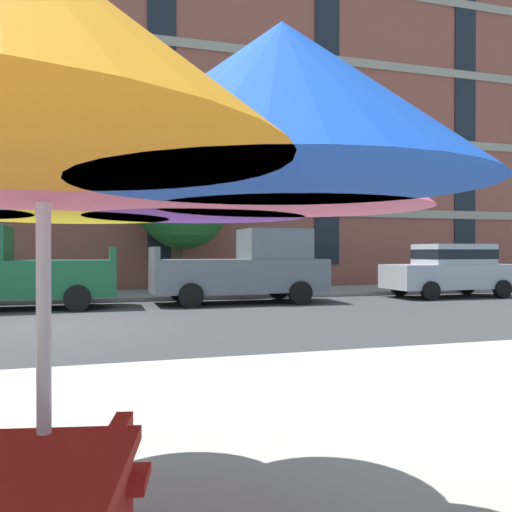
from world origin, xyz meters
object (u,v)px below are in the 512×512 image
Objects in this scene: pickup_green_midblock at (5,271)px; pickup_gray at (246,268)px; sedan_silver at (451,269)px; street_tree_middle at (183,200)px; patio_umbrella at (43,138)px.

pickup_green_midblock is 1.00× the size of pickup_gray.
street_tree_middle is (-8.47, 3.66, 2.41)m from sedan_silver.
patio_umbrella is (-11.55, -12.70, 1.04)m from sedan_silver.
pickup_gray is 13.48m from patio_umbrella.
pickup_green_midblock is at bearing 180.00° from pickup_gray.
pickup_green_midblock is 6.55m from pickup_gray.
patio_umbrella is (2.14, -12.70, 0.97)m from pickup_green_midblock.
pickup_green_midblock is 13.69m from sedan_silver.
street_tree_middle reaches higher than pickup_gray.
street_tree_middle is at bearing 156.63° from sedan_silver.
pickup_gray is at bearing 0.00° from pickup_green_midblock.
street_tree_middle is at bearing 109.85° from pickup_gray.
sedan_silver is (7.15, -0.00, -0.08)m from pickup_gray.
pickup_gray is 1.16× the size of sedan_silver.
patio_umbrella is at bearing -100.69° from street_tree_middle.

